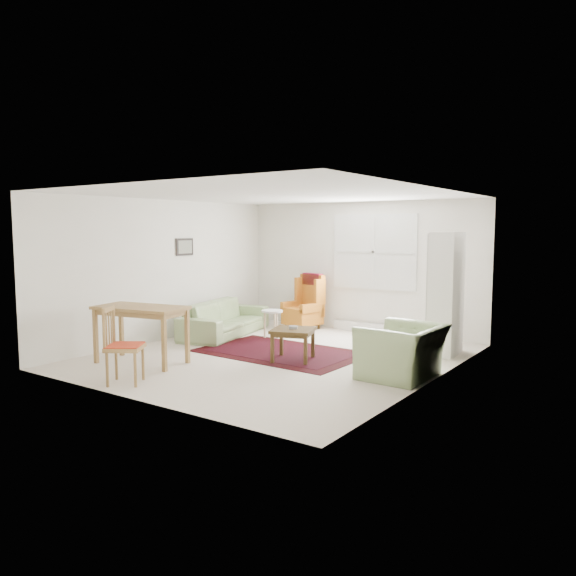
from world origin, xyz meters
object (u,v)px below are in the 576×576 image
Objects in this scene: stool at (272,324)px; cabinet at (446,294)px; armchair at (402,346)px; wingback_chair at (302,301)px; desk at (141,335)px; coffee_table at (293,345)px; sofa at (225,312)px; desk_chair at (125,345)px.

stool is 3.16m from cabinet.
armchair is at bearing -21.53° from stool.
armchair is 3.29m from stool.
wingback_chair is 0.82× the size of desk.
wingback_chair is at bearing 120.47° from coffee_table.
sofa reaches higher than stool.
wingback_chair reaches higher than sofa.
wingback_chair is 1.83× the size of coffee_table.
cabinet reaches higher than coffee_table.
sofa is 2.43m from coffee_table.
sofa is 3.46m from desk_chair.
cabinet is at bearing 45.50° from coffee_table.
coffee_table is 0.31× the size of cabinet.
desk is at bearing -66.34° from armchair.
coffee_table is (-1.74, -0.04, -0.18)m from armchair.
stool is (0.91, 0.26, -0.17)m from sofa.
wingback_chair reaches higher than armchair.
sofa is at bearing -108.60° from wingback_chair.
desk_chair is (1.16, -3.26, 0.07)m from sofa.
coffee_table is at bearing -126.66° from sofa.
coffee_table is 2.26m from desk.
cabinet is 4.73m from desk.
desk is at bearing -82.90° from wingback_chair.
coffee_table is 0.45× the size of desk.
wingback_chair is at bearing 93.85° from stool.
desk is (-3.48, -3.17, -0.54)m from cabinet.
sofa is 3.58× the size of coffee_table.
desk_chair is at bearing -51.11° from desk.
desk_chair reaches higher than coffee_table.
cabinet is (3.11, -0.60, 0.42)m from wingback_chair.
desk_chair reaches higher than stool.
desk is (-3.49, -1.45, 0.00)m from armchair.
cabinet reaches higher than sofa.
sofa is 4.14× the size of stool.
wingback_chair is 2.75m from coffee_table.
desk_chair is at bearing -85.85° from stool.
desk is 1.11m from desk_chair.
desk_chair is at bearing -173.12° from sofa.
stool is at bearing -110.39° from armchair.
sofa is at bearing 156.11° from coffee_table.
armchair is 1.81× the size of coffee_table.
wingback_chair reaches higher than desk_chair.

